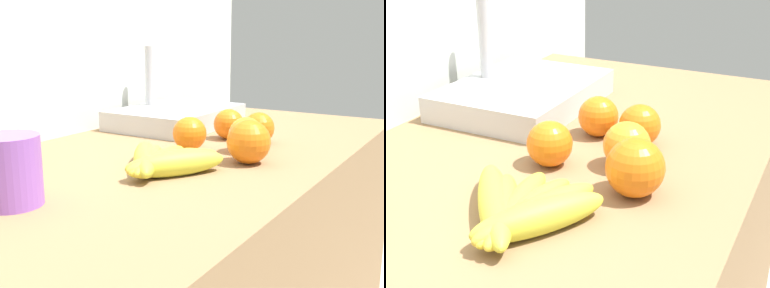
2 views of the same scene
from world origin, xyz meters
TOP-DOWN VIEW (x-y plane):
  - banana_bunch at (-0.01, -0.06)m, footprint 0.20×0.22m
  - orange_back_right at (0.30, -0.03)m, footprint 0.07×0.07m
  - orange_back_left at (0.20, -0.12)m, footprint 0.07×0.07m
  - orange_far_right at (0.29, -0.11)m, footprint 0.07×0.07m
  - orange_front at (0.16, -0.01)m, footprint 0.07×0.07m
  - orange_right at (0.12, -0.16)m, footprint 0.08×0.08m
  - sink_basin at (0.37, 0.16)m, footprint 0.33×0.24m

SIDE VIEW (x-z plane):
  - banana_bunch at x=-0.01m, z-range 0.90..0.94m
  - sink_basin at x=0.37m, z-range 0.82..1.03m
  - orange_far_right at x=0.29m, z-range 0.90..0.97m
  - orange_back_right at x=0.30m, z-range 0.90..0.97m
  - orange_front at x=0.16m, z-range 0.90..0.97m
  - orange_back_left at x=0.20m, z-range 0.90..0.97m
  - orange_right at x=0.12m, z-range 0.90..0.98m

